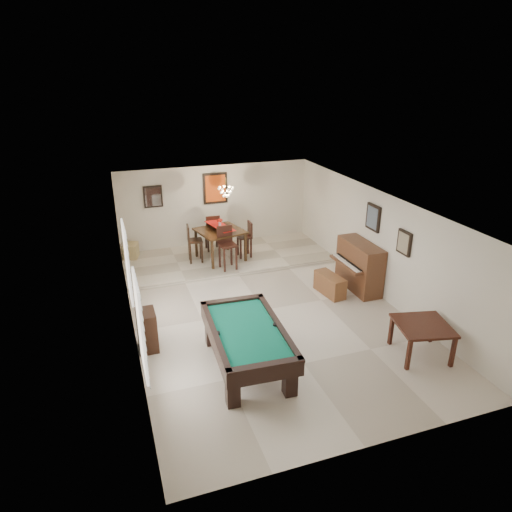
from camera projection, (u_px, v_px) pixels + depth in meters
ground_plane at (264, 310)px, 10.82m from camera, size 6.00×9.00×0.02m
wall_back at (216, 207)px, 14.26m from camera, size 6.00×0.04×2.60m
wall_front at (374, 377)px, 6.39m from camera, size 6.00×0.04×2.60m
wall_left at (128, 278)px, 9.43m from camera, size 0.04×9.00×2.60m
wall_right at (379, 244)px, 11.23m from camera, size 0.04×9.00×2.60m
ceiling at (265, 204)px, 9.83m from camera, size 6.00×9.00×0.04m
dining_step at (227, 258)px, 13.64m from camera, size 6.00×2.50×0.12m
window_left_front at (140, 326)px, 7.47m from camera, size 0.06×1.00×1.70m
window_left_rear at (127, 262)px, 9.92m from camera, size 0.06×1.00×1.70m
pool_table at (247, 348)px, 8.61m from camera, size 1.45×2.52×0.82m
square_table at (421, 340)px, 9.00m from camera, size 1.20×1.20×0.69m
upright_piano at (354, 267)px, 11.63m from camera, size 0.84×1.50×1.25m
piano_bench at (330, 284)px, 11.50m from camera, size 0.49×0.98×0.52m
apothecary_chest at (147, 330)px, 9.19m from camera, size 0.37×0.56×0.83m
dining_table at (220, 243)px, 13.24m from camera, size 1.46×1.46×1.01m
flower_vase at (220, 222)px, 13.00m from camera, size 0.17×0.17×0.23m
dining_chair_south at (228, 248)px, 12.55m from camera, size 0.50×0.50×1.20m
dining_chair_north at (212, 232)px, 13.90m from camera, size 0.43×0.43×1.13m
dining_chair_west at (195, 243)px, 13.04m from camera, size 0.45×0.45×1.10m
dining_chair_east at (244, 239)px, 13.40m from camera, size 0.41×0.41×1.06m
corner_bench at (131, 251)px, 13.44m from camera, size 0.50×0.56×0.43m
chandelier at (226, 188)px, 12.78m from camera, size 0.44×0.44×0.60m
back_painting at (215, 188)px, 14.00m from camera, size 0.75×0.06×0.95m
back_mirror at (153, 197)px, 13.47m from camera, size 0.55×0.06×0.65m
right_picture_upper at (373, 218)px, 11.25m from camera, size 0.06×0.55×0.65m
right_picture_lower at (404, 243)px, 10.19m from camera, size 0.06×0.45×0.55m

